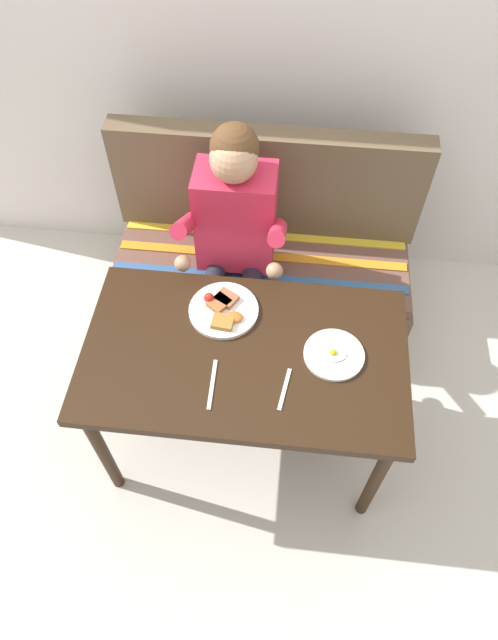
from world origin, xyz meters
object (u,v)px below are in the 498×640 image
person (234,232)px  knife (212,384)px  couch (262,267)px  plate_eggs (334,354)px  plate_breakfast (223,309)px  fork (284,389)px  table (245,363)px

person → knife: size_ratio=6.06×
couch → plate_eggs: size_ratio=6.48×
couch → plate_breakfast: (-0.10, -0.59, 0.41)m
plate_eggs → knife: plate_eggs is taller
plate_eggs → person: bearing=127.4°
person → fork: bearing=-69.8°
person → plate_eggs: 0.72m
plate_eggs → fork: bearing=-136.7°
plate_breakfast → fork: bearing=-50.6°
knife → plate_eggs: bearing=20.4°
table → person: person is taller
couch → fork: (0.16, -0.91, 0.40)m
couch → knife: bearing=-96.1°
table → plate_breakfast: bearing=120.6°
person → plate_eggs: person is taller
couch → fork: couch is taller
table → plate_eggs: plate_eggs is taller
fork → plate_breakfast: bearing=138.2°
person → plate_eggs: (0.44, -0.57, -0.00)m
person → plate_breakfast: size_ratio=4.50×
person → fork: (0.27, -0.73, -0.01)m
plate_breakfast → knife: (0.00, -0.32, -0.01)m
plate_breakfast → table: bearing=-59.4°
couch → table: bearing=-90.0°
person → knife: 0.74m
couch → person: bearing=-122.8°
fork → knife: size_ratio=0.85×
couch → plate_eggs: (0.33, -0.75, 0.41)m
person → plate_eggs: bearing=-52.6°
plate_breakfast → plate_eggs: 0.46m
couch → plate_eggs: bearing=-66.5°
fork → couch: bearing=108.6°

